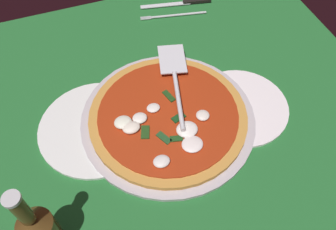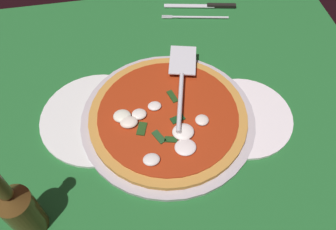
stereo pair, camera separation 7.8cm
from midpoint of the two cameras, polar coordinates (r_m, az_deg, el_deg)
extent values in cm
cube|color=#21632B|center=(77.44, -2.04, -4.30)|extent=(104.49, 104.49, 0.80)
cube|color=white|center=(76.48, -23.66, -13.04)|extent=(8.71, 8.71, 0.10)
cube|color=white|center=(85.86, -24.72, -2.70)|extent=(8.71, 8.71, 0.10)
cube|color=silver|center=(97.47, -25.53, 5.40)|extent=(8.71, 8.71, 0.10)
cube|color=white|center=(110.62, -26.17, 11.67)|extent=(8.71, 8.71, 0.10)
cube|color=white|center=(71.13, -16.04, -17.56)|extent=(8.71, 8.71, 0.10)
cube|color=white|center=(79.23, -18.27, -5.97)|extent=(8.71, 8.71, 0.10)
cube|color=white|center=(90.02, -19.94, 3.16)|extent=(8.71, 8.71, 0.10)
cube|color=white|center=(102.64, -21.25, 10.20)|extent=(8.71, 8.71, 0.10)
cube|color=white|center=(74.08, -10.68, -9.67)|extent=(8.71, 8.71, 0.10)
cube|color=white|center=(83.73, -13.46, 0.52)|extent=(8.71, 8.71, 0.10)
cube|color=white|center=(95.60, -15.61, 8.40)|extent=(8.71, 8.71, 0.10)
cube|color=white|center=(108.97, -17.32, 14.44)|extent=(8.71, 8.71, 0.10)
cube|color=white|center=(70.72, -1.98, -13.61)|extent=(8.71, 8.71, 0.10)
cube|color=white|center=(78.87, -6.07, -2.50)|extent=(8.71, 8.71, 0.10)
cube|color=white|center=(89.70, -9.22, 6.25)|extent=(8.71, 8.71, 0.10)
cube|color=white|center=(102.36, -11.71, 12.97)|extent=(8.71, 8.71, 0.10)
cube|color=white|center=(69.41, 7.63, -17.48)|extent=(8.71, 8.71, 0.10)
cube|color=white|center=(75.72, 2.15, -5.79)|extent=(8.71, 8.71, 0.10)
cube|color=white|center=(85.18, -2.11, 3.75)|extent=(8.71, 8.71, 0.10)
cube|color=white|center=(96.87, -5.49, 11.18)|extent=(8.71, 8.71, 0.10)
cube|color=white|center=(110.09, -8.21, 16.89)|extent=(8.71, 8.71, 0.10)
cube|color=white|center=(74.49, 10.96, -9.14)|extent=(8.71, 8.71, 0.10)
cube|color=white|center=(82.27, 5.60, 0.95)|extent=(8.71, 8.71, 0.10)
cube|color=white|center=(92.70, 1.30, 9.05)|extent=(8.71, 8.71, 0.10)
cube|color=white|center=(105.01, -2.20, 15.35)|extent=(8.71, 8.71, 0.10)
cube|color=white|center=(75.29, 19.99, -12.30)|extent=(8.71, 8.71, 0.10)
cube|color=white|center=(81.15, 13.69, -2.00)|extent=(8.71, 8.71, 0.10)
cube|color=white|center=(90.04, 8.51, 6.62)|extent=(8.71, 8.71, 0.10)
cube|color=white|center=(101.17, 4.24, 13.48)|extent=(8.71, 8.71, 0.10)
cube|color=white|center=(81.88, 21.84, -4.93)|extent=(8.71, 8.71, 0.10)
cube|color=white|center=(89.01, 15.95, 3.98)|extent=(8.71, 8.71, 0.10)
cube|color=white|center=(98.74, 10.98, 11.32)|extent=(8.71, 8.71, 0.10)
cube|color=white|center=(110.37, 6.80, 17.18)|extent=(8.71, 8.71, 0.10)
cube|color=white|center=(97.80, 17.84, 8.93)|extent=(8.71, 8.71, 0.10)
cube|color=white|center=(108.14, 13.10, 15.22)|extent=(8.71, 8.71, 0.10)
cube|color=white|center=(107.29, 19.45, 13.03)|extent=(8.71, 8.71, 0.10)
cylinder|color=#B9B1B9|center=(79.28, -2.81, -0.87)|extent=(38.58, 38.58, 1.20)
cylinder|color=white|center=(80.44, -14.09, -2.16)|extent=(25.26, 25.26, 1.00)
cylinder|color=white|center=(82.34, 8.77, 1.12)|extent=(22.01, 22.01, 1.00)
cylinder|color=#C48739|center=(78.32, -2.84, -0.37)|extent=(34.83, 34.83, 1.17)
cylinder|color=#9F2C0F|center=(77.72, -2.87, -0.06)|extent=(30.86, 30.86, 0.30)
ellipsoid|color=silver|center=(70.76, -4.22, -7.62)|extent=(3.42, 2.87, 1.12)
ellipsoid|color=white|center=(76.52, -10.12, -1.35)|extent=(3.81, 3.44, 1.40)
ellipsoid|color=silver|center=(76.68, 2.70, -0.24)|extent=(2.93, 2.90, 1.06)
ellipsoid|color=white|center=(76.75, -7.44, -0.68)|extent=(3.19, 2.90, 1.18)
ellipsoid|color=white|center=(78.23, -5.22, 0.95)|extent=(2.97, 2.54, 0.90)
ellipsoid|color=white|center=(75.48, -8.85, -2.19)|extent=(3.80, 3.08, 1.39)
ellipsoid|color=white|center=(72.61, 0.85, -4.90)|extent=(4.44, 4.06, 1.00)
ellipsoid|color=white|center=(74.36, 0.07, -2.51)|extent=(4.60, 4.16, 1.33)
cube|color=#1F4721|center=(73.98, -3.68, -3.87)|extent=(2.81, 3.67, 0.30)
cube|color=#1B4119|center=(73.74, -1.70, -4.02)|extent=(2.89, 1.93, 0.30)
cube|color=#204117|center=(75.08, -6.63, -2.95)|extent=(2.75, 3.68, 0.30)
cube|color=#1D4017|center=(80.44, -2.64, 2.87)|extent=(2.23, 3.77, 0.30)
cube|color=#133D19|center=(76.74, -1.19, -0.60)|extent=(3.37, 2.44, 0.30)
cube|color=silver|center=(86.28, -1.96, 8.79)|extent=(8.38, 10.64, 0.30)
cylinder|color=silver|center=(77.51, -1.19, 2.31)|extent=(4.93, 15.92, 1.00)
cube|color=white|center=(106.50, -0.67, 16.26)|extent=(19.38, 14.30, 0.60)
cube|color=silver|center=(104.29, -0.47, 15.62)|extent=(15.60, 3.68, 0.25)
cube|color=silver|center=(104.01, -5.82, 15.20)|extent=(2.98, 0.80, 0.25)
cube|color=silver|center=(103.67, -5.79, 15.06)|extent=(2.98, 0.80, 0.25)
cube|color=silver|center=(103.32, -5.77, 14.91)|extent=(2.98, 0.80, 0.25)
cube|color=black|center=(108.89, 2.52, 17.62)|extent=(8.35, 2.80, 0.80)
cube|color=silver|center=(107.92, -2.58, 17.06)|extent=(14.48, 4.21, 0.25)
cone|color=#523818|center=(60.91, -24.61, -15.52)|extent=(5.88, 5.88, 2.54)
cylinder|color=#523818|center=(56.85, -26.26, -13.73)|extent=(2.25, 2.25, 6.97)
cylinder|color=#B7B7BC|center=(53.69, -27.74, -12.11)|extent=(2.58, 2.58, 0.60)
camera|label=1|loc=(0.04, -92.87, -3.92)|focal=38.14mm
camera|label=2|loc=(0.04, 87.13, 3.92)|focal=38.14mm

